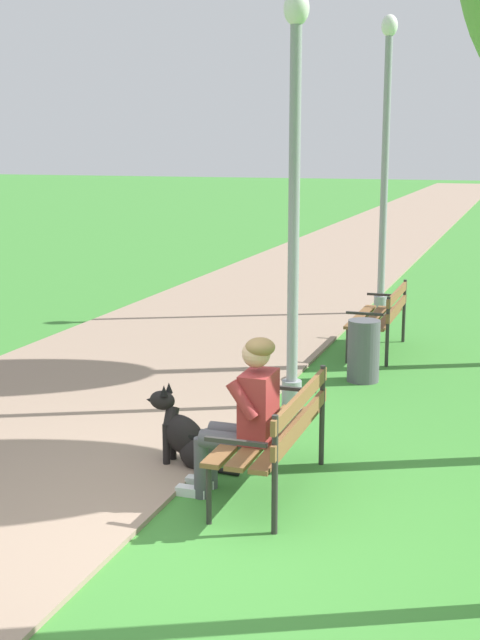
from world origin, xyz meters
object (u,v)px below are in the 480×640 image
Objects in this scene: park_bench_near at (278,429)px; lamp_post_near at (294,202)px; dog_black at (189,439)px; person_seated_on_near_bench at (245,411)px; litter_bin at (364,351)px; park_bench_mid at (382,313)px; lamp_post_mid at (385,165)px.

lamp_post_near is at bearing 102.39° from park_bench_near.
person_seated_on_near_bench is at bearing -33.56° from dog_black.
lamp_post_near reaches higher than litter_bin.
park_bench_mid is 3.16m from lamp_post_near.
park_bench_mid is at bearing 90.11° from park_bench_near.
park_bench_near is at bearing -89.89° from park_bench_mid.
litter_bin is (0.85, 3.11, 0.09)m from dog_black.
park_bench_near is at bearing -90.45° from litter_bin.
park_bench_near is 4.78m from park_bench_mid.
lamp_post_mid is at bearing 86.80° from dog_black.
park_bench_mid is 3.07m from lamp_post_mid.
lamp_post_mid is 4.36m from litter_bin.
lamp_post_mid is (-0.44, 7.22, 1.80)m from park_bench_near.
lamp_post_near is at bearing 78.55° from dog_black.
park_bench_mid reaches higher than dog_black.
park_bench_near is at bearing -86.54° from lamp_post_mid.
dog_black is at bearing 146.44° from person_seated_on_near_bench.
dog_black is at bearing -100.21° from park_bench_mid.
person_seated_on_near_bench is (-0.20, -4.95, 0.17)m from park_bench_mid.
litter_bin is at bearing -83.17° from lamp_post_mid.
person_seated_on_near_bench is 1.79× the size of litter_bin.
lamp_post_near reaches higher than dog_black.
person_seated_on_near_bench is 0.28× the size of lamp_post_mid.
lamp_post_mid reaches higher than dog_black.
person_seated_on_near_bench is 2.66m from lamp_post_near.
lamp_post_mid reaches higher than person_seated_on_near_bench.
person_seated_on_near_bench reaches higher than litter_bin.
lamp_post_near is 2.20m from litter_bin.
park_bench_mid is (-0.01, 4.78, 0.00)m from park_bench_near.
park_bench_mid is 1.43m from litter_bin.
park_bench_mid is 1.20× the size of person_seated_on_near_bench.
lamp_post_mid is (0.02, 5.15, 0.24)m from lamp_post_near.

